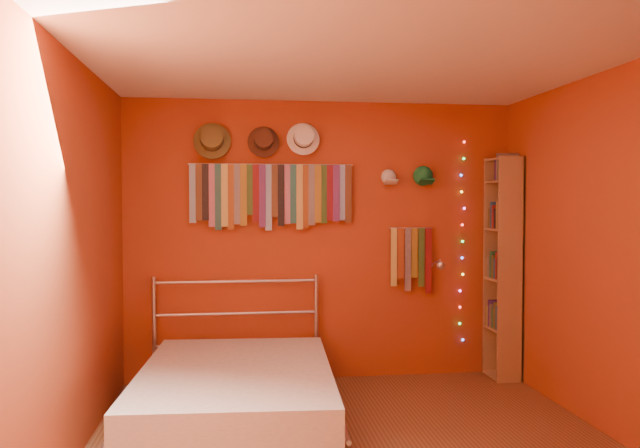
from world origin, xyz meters
name	(u,v)px	position (x,y,z in m)	size (l,w,h in m)	color
back_wall	(322,241)	(0.00, 1.75, 1.25)	(3.50, 0.02, 2.50)	maroon
right_wall	(620,255)	(1.75, 0.00, 1.25)	(0.02, 3.50, 2.50)	maroon
left_wall	(67,261)	(-1.75, 0.00, 1.25)	(0.02, 3.50, 2.50)	maroon
ceiling	(360,56)	(0.00, 0.00, 2.50)	(3.50, 3.50, 0.02)	white
tie_rack	(271,193)	(-0.46, 1.68, 1.68)	(1.45, 0.03, 0.59)	silver
small_tie_rack	(412,256)	(0.81, 1.68, 1.11)	(0.40, 0.03, 0.60)	silver
fedora_olive	(212,140)	(-0.97, 1.65, 2.14)	(0.32, 0.18, 0.32)	brown
fedora_brown	(264,141)	(-0.53, 1.66, 2.13)	(0.28, 0.15, 0.27)	#49271A
fedora_white	(304,138)	(-0.18, 1.65, 2.16)	(0.29, 0.16, 0.29)	white
cap_white	(389,177)	(0.60, 1.70, 1.82)	(0.16, 0.20, 0.16)	white
cap_green	(423,176)	(0.92, 1.70, 1.83)	(0.18, 0.23, 0.18)	#1B7C3D
fairy_lights	(462,241)	(1.30, 1.71, 1.23)	(0.06, 0.02, 1.86)	#FF3333
reading_lamp	(439,265)	(1.01, 1.50, 1.04)	(0.08, 0.33, 0.10)	silver
bookshelf	(507,266)	(1.66, 1.53, 1.02)	(0.25, 0.34, 2.00)	#A57F4A
bed	(236,394)	(-0.77, 0.65, 0.22)	(1.55, 2.01, 0.95)	silver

